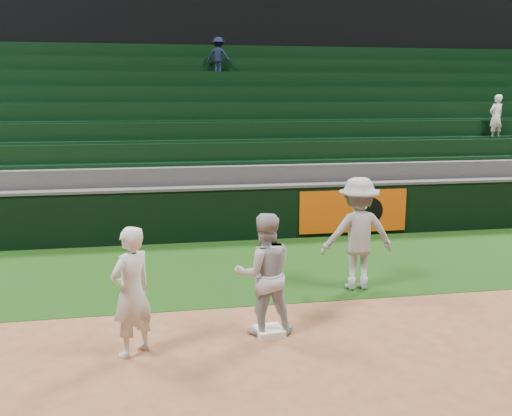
{
  "coord_description": "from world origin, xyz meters",
  "views": [
    {
      "loc": [
        -1.56,
        -7.47,
        3.26
      ],
      "look_at": [
        0.19,
        2.3,
        1.3
      ],
      "focal_mm": 40.0,
      "sensor_mm": 36.0,
      "label": 1
    }
  ],
  "objects_px": {
    "baserunner": "(264,274)",
    "base_coach": "(358,234)",
    "first_base": "(269,331)",
    "first_baseman": "(131,292)"
  },
  "relations": [
    {
      "from": "first_base",
      "to": "base_coach",
      "type": "xyz_separation_m",
      "value": [
        1.86,
        1.62,
        0.92
      ]
    },
    {
      "from": "baserunner",
      "to": "base_coach",
      "type": "height_order",
      "value": "base_coach"
    },
    {
      "from": "first_baseman",
      "to": "baserunner",
      "type": "relative_size",
      "value": 0.99
    },
    {
      "from": "first_base",
      "to": "base_coach",
      "type": "height_order",
      "value": "base_coach"
    },
    {
      "from": "baserunner",
      "to": "base_coach",
      "type": "distance_m",
      "value": 2.47
    },
    {
      "from": "first_base",
      "to": "first_baseman",
      "type": "height_order",
      "value": "first_baseman"
    },
    {
      "from": "first_base",
      "to": "base_coach",
      "type": "relative_size",
      "value": 0.2
    },
    {
      "from": "baserunner",
      "to": "base_coach",
      "type": "xyz_separation_m",
      "value": [
        1.92,
        1.55,
        0.11
      ]
    },
    {
      "from": "first_baseman",
      "to": "base_coach",
      "type": "xyz_separation_m",
      "value": [
        3.69,
        1.94,
        0.13
      ]
    },
    {
      "from": "first_base",
      "to": "baserunner",
      "type": "distance_m",
      "value": 0.82
    }
  ]
}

